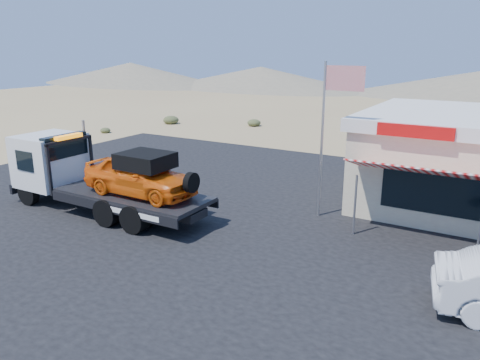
{
  "coord_description": "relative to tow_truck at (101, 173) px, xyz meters",
  "views": [
    {
      "loc": [
        10.97,
        -12.24,
        6.51
      ],
      "look_at": [
        2.02,
        2.87,
        1.5
      ],
      "focal_mm": 35.0,
      "sensor_mm": 36.0,
      "label": 1
    }
  ],
  "objects": [
    {
      "name": "flagpole",
      "position": [
        8.0,
        4.0,
        2.15
      ],
      "size": [
        1.55,
        0.1,
        6.0
      ],
      "color": "#99999E",
      "rests_on": "asphalt_lot"
    },
    {
      "name": "distant_hills",
      "position": [
        -6.7,
        54.64,
        0.27
      ],
      "size": [
        126.0,
        48.0,
        4.2
      ],
      "color": "#726B59",
      "rests_on": "ground"
    },
    {
      "name": "tow_truck",
      "position": [
        0.0,
        0.0,
        0.0
      ],
      "size": [
        8.99,
        2.67,
        3.01
      ],
      "color": "black",
      "rests_on": "asphalt_lot"
    },
    {
      "name": "desert_scrub",
      "position": [
        -11.73,
        9.3,
        -1.31
      ],
      "size": [
        24.93,
        36.28,
        0.73
      ],
      "color": "#424726",
      "rests_on": "ground"
    },
    {
      "name": "asphalt_lot",
      "position": [
        5.07,
        2.5,
        -1.61
      ],
      "size": [
        32.0,
        24.0,
        0.02
      ],
      "primitive_type": "cube",
      "color": "black",
      "rests_on": "ground"
    },
    {
      "name": "ground",
      "position": [
        3.07,
        -0.5,
        -1.62
      ],
      "size": [
        120.0,
        120.0,
        0.0
      ],
      "primitive_type": "plane",
      "color": "#977D56",
      "rests_on": "ground"
    }
  ]
}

